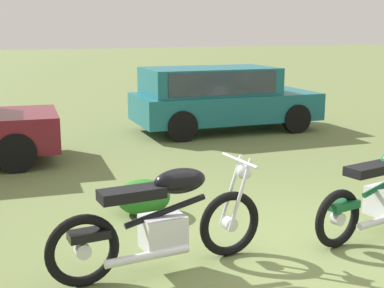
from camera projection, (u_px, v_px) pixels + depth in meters
ground_plane at (283, 254)px, 5.40m from camera, size 120.00×120.00×0.00m
motorcycle_black at (163, 221)px, 4.96m from camera, size 2.17×0.64×1.02m
car_teal at (218, 94)px, 11.84m from camera, size 4.25×2.23×1.43m
shrub_low at (143, 197)px, 6.57m from camera, size 0.67×0.67×0.42m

